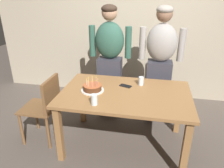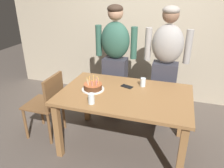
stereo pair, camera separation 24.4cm
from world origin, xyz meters
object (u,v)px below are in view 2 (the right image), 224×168
(person_man_bearded, at_px, (115,61))
(person_woman_cardigan, at_px, (165,66))
(birthday_cake, at_px, (93,87))
(cell_phone, at_px, (127,86))
(water_glass_near, at_px, (143,82))
(dining_chair, at_px, (49,101))
(water_glass_far, at_px, (91,99))

(person_man_bearded, xyz_separation_m, person_woman_cardigan, (0.72, 0.00, 0.00))
(birthday_cake, relative_size, cell_phone, 1.87)
(person_man_bearded, bearing_deg, person_woman_cardigan, -180.00)
(birthday_cake, height_order, water_glass_near, birthday_cake)
(cell_phone, distance_m, dining_chair, 1.03)
(cell_phone, bearing_deg, water_glass_near, 42.20)
(cell_phone, distance_m, person_woman_cardigan, 0.68)
(person_man_bearded, xyz_separation_m, dining_chair, (-0.66, -0.79, -0.36))
(birthday_cake, height_order, cell_phone, birthday_cake)
(dining_chair, bearing_deg, water_glass_near, 106.22)
(water_glass_near, height_order, dining_chair, dining_chair)
(cell_phone, bearing_deg, person_woman_cardigan, 71.75)
(water_glass_near, height_order, water_glass_far, water_glass_far)
(person_man_bearded, height_order, dining_chair, person_man_bearded)
(water_glass_near, bearing_deg, birthday_cake, -152.80)
(water_glass_far, height_order, person_man_bearded, person_man_bearded)
(birthday_cake, distance_m, cell_phone, 0.42)
(person_man_bearded, bearing_deg, cell_phone, 120.27)
(birthday_cake, xyz_separation_m, person_woman_cardigan, (0.77, 0.74, 0.10))
(birthday_cake, distance_m, water_glass_far, 0.33)
(water_glass_near, relative_size, cell_phone, 0.74)
(water_glass_near, xyz_separation_m, dining_chair, (-1.15, -0.34, -0.28))
(cell_phone, bearing_deg, person_man_bearded, 139.46)
(birthday_cake, distance_m, water_glass_near, 0.62)
(water_glass_near, bearing_deg, person_man_bearded, 137.37)
(water_glass_far, height_order, cell_phone, water_glass_far)
(water_glass_far, distance_m, person_man_bearded, 1.05)
(person_man_bearded, height_order, person_woman_cardigan, same)
(person_man_bearded, bearing_deg, water_glass_far, 93.03)
(water_glass_far, relative_size, person_man_bearded, 0.07)
(cell_phone, bearing_deg, dining_chair, -145.93)
(water_glass_far, bearing_deg, dining_chair, 159.96)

